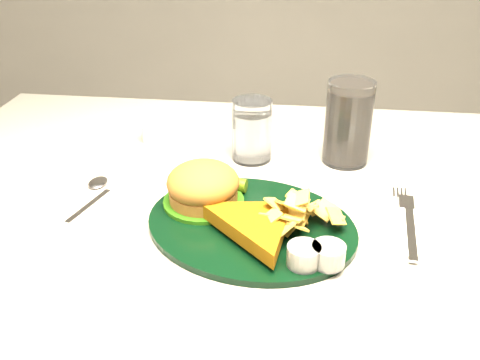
{
  "coord_description": "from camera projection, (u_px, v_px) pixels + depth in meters",
  "views": [
    {
      "loc": [
        0.05,
        -0.71,
        1.17
      ],
      "look_at": [
        -0.03,
        -0.04,
        0.8
      ],
      "focal_mm": 40.0,
      "sensor_mm": 36.0,
      "label": 1
    }
  ],
  "objects": [
    {
      "name": "dinner_plate",
      "position": [
        251.0,
        208.0,
        0.73
      ],
      "size": [
        0.37,
        0.34,
        0.07
      ],
      "primitive_type": null,
      "rotation": [
        0.0,
        0.0,
        -0.34
      ],
      "color": "black",
      "rests_on": "table"
    },
    {
      "name": "water_glass",
      "position": [
        252.0,
        130.0,
        0.92
      ],
      "size": [
        0.09,
        0.09,
        0.11
      ],
      "primitive_type": "cylinder",
      "rotation": [
        0.0,
        0.0,
        -0.4
      ],
      "color": "white",
      "rests_on": "table"
    },
    {
      "name": "cola_glass",
      "position": [
        348.0,
        123.0,
        0.9
      ],
      "size": [
        0.1,
        0.1,
        0.14
      ],
      "primitive_type": "cylinder",
      "rotation": [
        0.0,
        0.0,
        -0.43
      ],
      "color": "black",
      "rests_on": "table"
    },
    {
      "name": "fork_napkin",
      "position": [
        410.0,
        230.0,
        0.74
      ],
      "size": [
        0.14,
        0.18,
        0.01
      ],
      "primitive_type": null,
      "rotation": [
        0.0,
        0.0,
        -0.1
      ],
      "color": "white",
      "rests_on": "table"
    },
    {
      "name": "spoon",
      "position": [
        89.0,
        204.0,
        0.8
      ],
      "size": [
        0.07,
        0.14,
        0.01
      ],
      "primitive_type": null,
      "rotation": [
        0.0,
        0.0,
        -0.27
      ],
      "color": "silver",
      "rests_on": "table"
    },
    {
      "name": "ramekin",
      "position": [
        155.0,
        133.0,
        1.0
      ],
      "size": [
        0.06,
        0.06,
        0.03
      ],
      "primitive_type": "cylinder",
      "rotation": [
        0.0,
        0.0,
        0.43
      ],
      "color": "silver",
      "rests_on": "table"
    }
  ]
}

